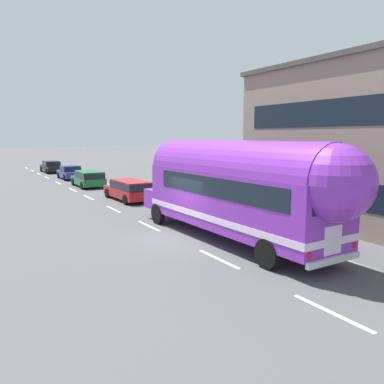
% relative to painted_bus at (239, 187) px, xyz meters
% --- Properties ---
extents(ground_plane, '(300.00, 300.00, 0.00)m').
position_rel_painted_bus_xyz_m(ground_plane, '(-1.89, 1.95, -2.30)').
color(ground_plane, '#4C4C4F').
extents(lane_markings, '(3.86, 80.00, 0.01)m').
position_rel_painted_bus_xyz_m(lane_markings, '(0.74, 14.88, -2.30)').
color(lane_markings, silver).
rests_on(lane_markings, ground).
extents(painted_bus, '(2.82, 12.34, 4.12)m').
position_rel_painted_bus_xyz_m(painted_bus, '(0.00, 0.00, 0.00)').
color(painted_bus, purple).
rests_on(painted_bus, ground).
extents(car_lead, '(1.99, 4.82, 1.37)m').
position_rel_painted_bus_xyz_m(car_lead, '(0.13, 12.20, -1.50)').
color(car_lead, '#A5191E').
rests_on(car_lead, ground).
extents(car_second, '(2.06, 4.49, 1.37)m').
position_rel_painted_bus_xyz_m(car_second, '(-0.22, 20.65, -1.51)').
color(car_second, '#196633').
rests_on(car_second, ground).
extents(car_third, '(1.95, 4.28, 1.37)m').
position_rel_painted_bus_xyz_m(car_third, '(-0.07, 27.80, -1.57)').
color(car_third, navy).
rests_on(car_third, ground).
extents(car_fourth, '(1.97, 4.78, 1.37)m').
position_rel_painted_bus_xyz_m(car_fourth, '(-0.27, 36.37, -1.56)').
color(car_fourth, black).
rests_on(car_fourth, ground).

